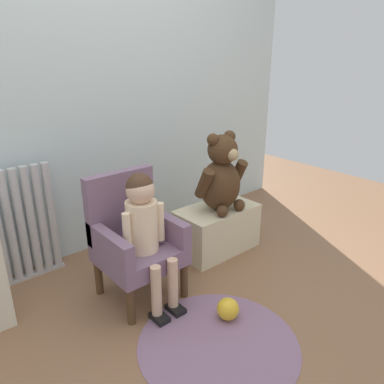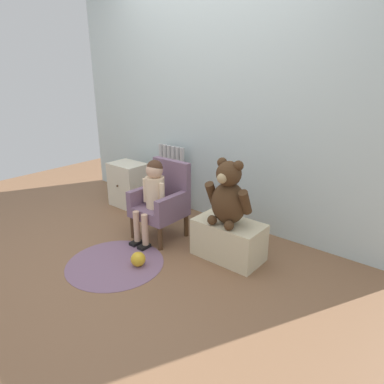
# 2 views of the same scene
# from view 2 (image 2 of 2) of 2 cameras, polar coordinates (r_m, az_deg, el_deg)

# --- Properties ---
(ground_plane) EXTENTS (6.00, 6.00, 0.00)m
(ground_plane) POSITION_cam_2_polar(r_m,az_deg,el_deg) (2.94, -11.78, -11.06)
(ground_plane) COLOR brown
(back_wall) EXTENTS (3.80, 0.05, 2.40)m
(back_wall) POSITION_cam_2_polar(r_m,az_deg,el_deg) (3.44, 3.57, 14.99)
(back_wall) COLOR silver
(back_wall) RESTS_ON ground_plane
(radiator) EXTENTS (0.37, 0.05, 0.71)m
(radiator) POSITION_cam_2_polar(r_m,az_deg,el_deg) (3.79, -3.38, 2.39)
(radiator) COLOR #B4B2B3
(radiator) RESTS_ON ground_plane
(small_dresser) EXTENTS (0.40, 0.32, 0.50)m
(small_dresser) POSITION_cam_2_polar(r_m,az_deg,el_deg) (3.96, -10.54, 1.23)
(small_dresser) COLOR beige
(small_dresser) RESTS_ON ground_plane
(child_armchair) EXTENTS (0.42, 0.41, 0.71)m
(child_armchair) POSITION_cam_2_polar(r_m,az_deg,el_deg) (3.15, -4.93, -1.42)
(child_armchair) COLOR slate
(child_armchair) RESTS_ON ground_plane
(child_figure) EXTENTS (0.25, 0.35, 0.75)m
(child_figure) POSITION_cam_2_polar(r_m,az_deg,el_deg) (3.03, -6.51, 0.48)
(child_figure) COLOR beige
(child_figure) RESTS_ON ground_plane
(low_bench) EXTENTS (0.57, 0.32, 0.32)m
(low_bench) POSITION_cam_2_polar(r_m,az_deg,el_deg) (2.86, 6.09, -7.91)
(low_bench) COLOR beige
(low_bench) RESTS_ON ground_plane
(large_teddy_bear) EXTENTS (0.38, 0.27, 0.53)m
(large_teddy_bear) POSITION_cam_2_polar(r_m,az_deg,el_deg) (2.68, 6.08, -0.69)
(large_teddy_bear) COLOR #452D19
(large_teddy_bear) RESTS_ON low_bench
(floor_rug) EXTENTS (0.78, 0.78, 0.01)m
(floor_rug) POSITION_cam_2_polar(r_m,az_deg,el_deg) (2.90, -12.68, -11.51)
(floor_rug) COLOR slate
(floor_rug) RESTS_ON ground_plane
(toy_ball) EXTENTS (0.12, 0.12, 0.12)m
(toy_ball) POSITION_cam_2_polar(r_m,az_deg,el_deg) (2.81, -8.97, -10.99)
(toy_ball) COLOR gold
(toy_ball) RESTS_ON ground_plane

